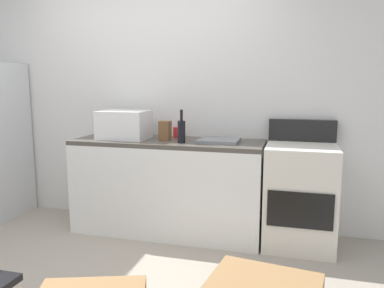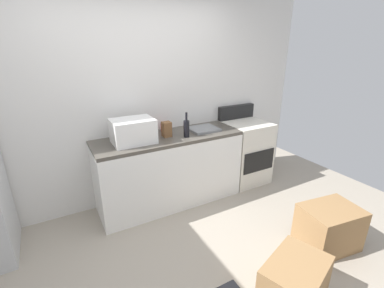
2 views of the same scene
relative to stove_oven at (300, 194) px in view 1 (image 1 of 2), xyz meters
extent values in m
cube|color=silver|center=(-1.52, 0.34, 0.83)|extent=(5.00, 0.10, 2.60)
cube|color=white|center=(-1.22, -0.01, -0.04)|extent=(1.80, 0.60, 0.86)
cube|color=#4C473F|center=(-1.22, -0.01, 0.41)|extent=(1.80, 0.60, 0.04)
cube|color=silver|center=(0.00, -0.01, -0.02)|extent=(0.60, 0.60, 0.90)
cube|color=black|center=(0.00, -0.31, -0.05)|extent=(0.52, 0.02, 0.30)
cube|color=black|center=(0.00, 0.25, 0.53)|extent=(0.60, 0.08, 0.20)
cube|color=white|center=(-1.66, -0.02, 0.57)|extent=(0.46, 0.34, 0.27)
cube|color=slate|center=(-0.73, -0.01, 0.45)|extent=(0.36, 0.32, 0.03)
cylinder|color=black|center=(-1.04, -0.14, 0.53)|extent=(0.07, 0.07, 0.20)
cylinder|color=black|center=(-1.04, -0.14, 0.68)|extent=(0.03, 0.03, 0.10)
cylinder|color=red|center=(-1.19, 0.20, 0.48)|extent=(0.08, 0.08, 0.10)
cube|color=brown|center=(-1.24, -0.01, 0.52)|extent=(0.10, 0.10, 0.18)
camera|label=1|loc=(-0.07, -3.38, 0.97)|focal=35.66mm
camera|label=2|loc=(-2.45, -2.81, 1.47)|focal=24.87mm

